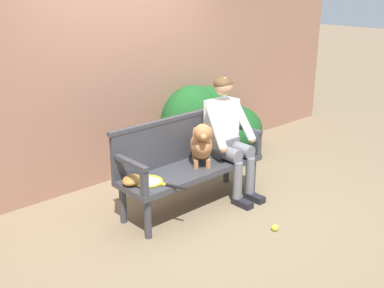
{
  "coord_description": "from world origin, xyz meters",
  "views": [
    {
      "loc": [
        -3.05,
        -3.35,
        2.31
      ],
      "look_at": [
        0.0,
        0.0,
        0.71
      ],
      "focal_mm": 43.74,
      "sensor_mm": 36.0,
      "label": 1
    }
  ],
  "objects_px": {
    "baseball_glove": "(132,180)",
    "tennis_ball": "(275,228)",
    "tennis_racket": "(150,182)",
    "garden_bench": "(192,172)",
    "person_seated": "(227,132)",
    "dog_on_bench": "(202,144)"
  },
  "relations": [
    {
      "from": "tennis_racket",
      "to": "baseball_glove",
      "type": "xyz_separation_m",
      "value": [
        -0.15,
        0.09,
        0.04
      ]
    },
    {
      "from": "garden_bench",
      "to": "tennis_ball",
      "type": "distance_m",
      "value": 1.03
    },
    {
      "from": "person_seated",
      "to": "tennis_ball",
      "type": "distance_m",
      "value": 1.18
    },
    {
      "from": "baseball_glove",
      "to": "tennis_ball",
      "type": "distance_m",
      "value": 1.46
    },
    {
      "from": "garden_bench",
      "to": "person_seated",
      "type": "relative_size",
      "value": 1.24
    },
    {
      "from": "garden_bench",
      "to": "person_seated",
      "type": "xyz_separation_m",
      "value": [
        0.5,
        -0.02,
        0.33
      ]
    },
    {
      "from": "dog_on_bench",
      "to": "tennis_ball",
      "type": "height_order",
      "value": "dog_on_bench"
    },
    {
      "from": "garden_bench",
      "to": "person_seated",
      "type": "height_order",
      "value": "person_seated"
    },
    {
      "from": "person_seated",
      "to": "tennis_ball",
      "type": "height_order",
      "value": "person_seated"
    },
    {
      "from": "garden_bench",
      "to": "tennis_racket",
      "type": "xyz_separation_m",
      "value": [
        -0.57,
        -0.04,
        0.07
      ]
    },
    {
      "from": "person_seated",
      "to": "tennis_racket",
      "type": "height_order",
      "value": "person_seated"
    },
    {
      "from": "tennis_racket",
      "to": "baseball_glove",
      "type": "distance_m",
      "value": 0.18
    },
    {
      "from": "baseball_glove",
      "to": "tennis_ball",
      "type": "bearing_deg",
      "value": -74.58
    },
    {
      "from": "tennis_ball",
      "to": "baseball_glove",
      "type": "bearing_deg",
      "value": 134.71
    },
    {
      "from": "person_seated",
      "to": "tennis_racket",
      "type": "relative_size",
      "value": 2.3
    },
    {
      "from": "tennis_racket",
      "to": "baseball_glove",
      "type": "bearing_deg",
      "value": 149.44
    },
    {
      "from": "person_seated",
      "to": "tennis_racket",
      "type": "bearing_deg",
      "value": -178.96
    },
    {
      "from": "tennis_racket",
      "to": "tennis_ball",
      "type": "relative_size",
      "value": 8.77
    },
    {
      "from": "tennis_racket",
      "to": "tennis_ball",
      "type": "bearing_deg",
      "value": -47.44
    },
    {
      "from": "person_seated",
      "to": "dog_on_bench",
      "type": "relative_size",
      "value": 2.7
    },
    {
      "from": "person_seated",
      "to": "dog_on_bench",
      "type": "xyz_separation_m",
      "value": [
        -0.42,
        -0.03,
        -0.02
      ]
    },
    {
      "from": "baseball_glove",
      "to": "tennis_ball",
      "type": "xyz_separation_m",
      "value": [
        0.97,
        -0.98,
        -0.47
      ]
    }
  ]
}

